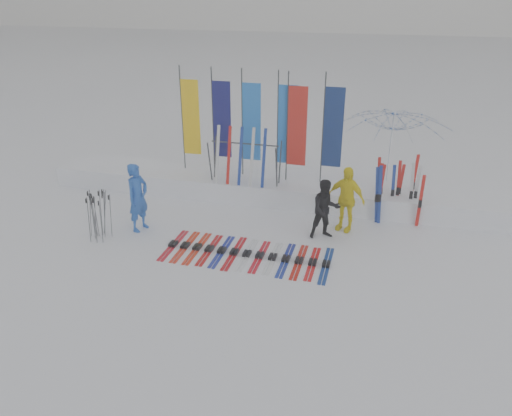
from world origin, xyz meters
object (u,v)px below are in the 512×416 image
(person_black, at_px, (325,209))
(tent_canopy, at_px, (391,156))
(ski_row, at_px, (247,254))
(ski_rack, at_px, (245,157))
(person_blue, at_px, (138,198))
(person_yellow, at_px, (346,199))

(person_black, distance_m, tent_canopy, 3.24)
(ski_row, distance_m, ski_rack, 3.60)
(ski_row, bearing_deg, person_black, 40.60)
(person_blue, relative_size, tent_canopy, 0.58)
(person_yellow, relative_size, tent_canopy, 0.56)
(person_blue, bearing_deg, person_yellow, -59.62)
(person_black, xyz_separation_m, ski_rack, (-2.62, 1.77, 0.60))
(person_blue, distance_m, tent_canopy, 7.24)
(ski_row, bearing_deg, ski_rack, 106.68)
(person_black, relative_size, ski_row, 0.39)
(person_black, relative_size, person_yellow, 0.89)
(tent_canopy, distance_m, ski_rack, 4.23)
(person_black, relative_size, ski_rack, 0.77)
(person_black, bearing_deg, person_yellow, 28.38)
(person_blue, distance_m, ski_rack, 3.39)
(person_yellow, distance_m, ski_row, 3.04)
(person_yellow, relative_size, ski_row, 0.44)
(person_blue, height_order, person_yellow, person_blue)
(person_blue, bearing_deg, tent_canopy, -44.58)
(person_blue, relative_size, person_black, 1.17)
(person_yellow, height_order, ski_row, person_yellow)
(person_black, xyz_separation_m, person_yellow, (0.45, 0.59, 0.10))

